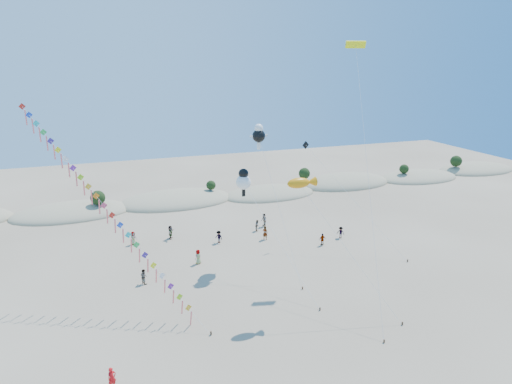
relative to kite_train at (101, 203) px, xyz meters
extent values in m
ellipsoid|color=gray|center=(-5.27, 27.40, -9.77)|extent=(17.60, 9.68, 3.00)
ellipsoid|color=#163814|center=(-5.27, 27.40, -8.94)|extent=(14.08, 6.34, 0.70)
ellipsoid|color=gray|center=(10.73, 28.10, -9.77)|extent=(19.00, 10.45, 3.40)
ellipsoid|color=#163814|center=(10.73, 28.10, -8.83)|extent=(15.20, 6.84, 0.76)
ellipsoid|color=gray|center=(26.73, 26.70, -9.77)|extent=(16.40, 9.02, 2.80)
ellipsoid|color=#163814|center=(26.73, 26.70, -9.00)|extent=(13.12, 5.90, 0.66)
ellipsoid|color=gray|center=(42.73, 28.50, -9.77)|extent=(18.00, 9.90, 3.80)
ellipsoid|color=#163814|center=(42.73, 28.50, -8.72)|extent=(14.40, 6.48, 0.72)
ellipsoid|color=gray|center=(58.73, 27.30, -9.77)|extent=(16.80, 9.24, 3.00)
ellipsoid|color=#163814|center=(58.73, 27.30, -8.94)|extent=(13.44, 6.05, 0.67)
ellipsoid|color=gray|center=(74.73, 28.70, -9.77)|extent=(17.60, 9.68, 3.20)
ellipsoid|color=#163814|center=(74.73, 28.70, -8.89)|extent=(14.08, 6.34, 0.70)
sphere|color=black|center=(-1.27, 26.20, -7.29)|extent=(2.20, 2.20, 2.20)
sphere|color=black|center=(16.73, 28.20, -7.53)|extent=(1.60, 1.60, 1.60)
sphere|color=black|center=(34.73, 29.60, -7.33)|extent=(2.10, 2.10, 2.10)
sphere|color=black|center=(54.73, 26.90, -7.45)|extent=(1.80, 1.80, 1.80)
sphere|color=black|center=(68.73, 28.40, -7.25)|extent=(2.30, 2.30, 2.30)
cube|color=#3F2D1E|center=(7.85, -9.22, -9.59)|extent=(0.12, 0.12, 0.35)
cylinder|color=silver|center=(0.68, -0.82, -0.77)|extent=(14.38, 16.83, 18.02)
cube|color=yellow|center=(6.34, -7.45, -7.87)|extent=(1.25, 0.49, 1.32)
cube|color=#F76870|center=(6.52, -7.40, -8.97)|extent=(0.19, 0.45, 1.55)
cube|color=#9AE51A|center=(5.73, -6.74, -7.11)|extent=(1.25, 0.49, 1.32)
cube|color=#F76870|center=(5.91, -6.69, -8.21)|extent=(0.19, 0.45, 1.55)
cube|color=purple|center=(5.12, -6.02, -6.34)|extent=(1.25, 0.49, 1.32)
cube|color=#F76870|center=(5.30, -5.97, -7.44)|extent=(0.19, 0.45, 1.55)
cube|color=white|center=(4.51, -5.30, -5.57)|extent=(1.25, 0.49, 1.32)
cube|color=#F76870|center=(4.69, -5.25, -6.67)|extent=(0.19, 0.45, 1.55)
cube|color=#F8FA1A|center=(3.90, -4.59, -4.81)|extent=(1.25, 0.49, 1.32)
cube|color=#F76870|center=(4.08, -4.54, -5.91)|extent=(0.19, 0.45, 1.55)
cube|color=#3F2491|center=(3.28, -3.87, -4.04)|extent=(1.25, 0.49, 1.32)
cube|color=#F76870|center=(3.46, -3.82, -5.14)|extent=(0.19, 0.45, 1.55)
cube|color=green|center=(2.67, -3.16, -3.27)|extent=(1.25, 0.49, 1.32)
cube|color=#F76870|center=(2.85, -3.11, -4.37)|extent=(0.19, 0.45, 1.55)
cube|color=#19C0C1|center=(2.06, -2.44, -2.50)|extent=(1.25, 0.49, 1.32)
cube|color=#F76870|center=(2.24, -2.39, -3.60)|extent=(0.19, 0.45, 1.55)
cube|color=blue|center=(1.45, -1.72, -1.74)|extent=(1.25, 0.49, 1.32)
cube|color=#F76870|center=(1.63, -1.67, -2.84)|extent=(0.19, 0.45, 1.55)
cube|color=red|center=(0.84, -1.01, -0.97)|extent=(1.25, 0.49, 1.32)
cube|color=#F76870|center=(1.02, -0.96, -2.07)|extent=(0.19, 0.45, 1.55)
cube|color=#DC4569|center=(0.23, -0.29, -0.20)|extent=(1.25, 0.49, 1.32)
cube|color=#F76870|center=(0.41, -0.24, -1.30)|extent=(0.19, 0.45, 1.55)
cube|color=orange|center=(-0.38, 0.42, 0.56)|extent=(1.25, 0.49, 1.32)
cube|color=#F76870|center=(-0.20, 0.47, -0.54)|extent=(0.19, 0.45, 1.55)
cube|color=yellow|center=(-0.99, 1.14, 1.33)|extent=(1.25, 0.49, 1.32)
cube|color=#F76870|center=(-0.81, 1.19, 0.23)|extent=(0.19, 0.45, 1.55)
cube|color=#9AE51A|center=(-1.61, 1.86, 2.10)|extent=(1.25, 0.49, 1.32)
cube|color=#F76870|center=(-1.43, 1.91, 1.00)|extent=(0.19, 0.45, 1.55)
cube|color=purple|center=(-2.22, 2.57, 2.87)|extent=(1.25, 0.49, 1.32)
cube|color=#F76870|center=(-2.04, 2.62, 1.77)|extent=(0.19, 0.45, 1.55)
cube|color=white|center=(-2.83, 3.29, 3.63)|extent=(1.25, 0.49, 1.32)
cube|color=#F76870|center=(-2.65, 3.34, 2.53)|extent=(0.19, 0.45, 1.55)
cube|color=#F8FA1A|center=(-3.44, 4.00, 4.40)|extent=(1.25, 0.49, 1.32)
cube|color=#F76870|center=(-3.26, 4.05, 3.30)|extent=(0.19, 0.45, 1.55)
cube|color=#3F2491|center=(-4.05, 4.72, 5.17)|extent=(1.25, 0.49, 1.32)
cube|color=#F76870|center=(-3.87, 4.77, 4.07)|extent=(0.19, 0.45, 1.55)
cube|color=green|center=(-4.66, 5.44, 5.93)|extent=(1.25, 0.49, 1.32)
cube|color=#F76870|center=(-4.48, 5.49, 4.83)|extent=(0.19, 0.45, 1.55)
cube|color=#19C0C1|center=(-5.27, 6.15, 6.70)|extent=(1.25, 0.49, 1.32)
cube|color=#F76870|center=(-5.09, 6.20, 5.60)|extent=(0.19, 0.45, 1.55)
cube|color=blue|center=(-5.88, 6.87, 7.47)|extent=(1.25, 0.49, 1.32)
cube|color=#F76870|center=(-5.70, 6.92, 6.37)|extent=(0.19, 0.45, 1.55)
cube|color=red|center=(-6.50, 7.58, 8.24)|extent=(1.25, 0.49, 1.32)
cube|color=#F76870|center=(-6.32, 7.63, 7.14)|extent=(0.19, 0.45, 1.55)
cube|color=#3F2D1E|center=(24.09, -13.30, -9.62)|extent=(0.10, 0.10, 0.30)
cylinder|color=silver|center=(20.44, -9.96, -3.83)|extent=(7.34, 6.71, 11.89)
ellipsoid|color=orange|center=(16.79, -6.62, 2.10)|extent=(2.17, 0.96, 0.96)
cone|color=orange|center=(18.00, -6.62, 2.10)|extent=(0.87, 0.87, 0.87)
cube|color=#3F2D1E|center=(18.31, -8.86, -9.62)|extent=(0.10, 0.10, 0.30)
cylinder|color=silver|center=(16.60, -2.56, -5.07)|extent=(3.45, 12.62, 9.41)
sphere|color=white|center=(14.89, 3.73, -0.38)|extent=(1.66, 1.66, 1.66)
sphere|color=black|center=(14.89, 3.73, 0.62)|extent=(1.11, 1.11, 1.11)
cube|color=black|center=(14.89, 3.73, -1.61)|extent=(0.35, 0.18, 0.80)
cube|color=#3F2D1E|center=(18.40, -4.83, -9.62)|extent=(0.10, 0.10, 0.30)
cylinder|color=silver|center=(17.60, -0.35, -2.57)|extent=(1.63, 8.97, 14.40)
sphere|color=black|center=(16.80, 4.12, 4.62)|extent=(1.44, 1.44, 1.44)
sphere|color=white|center=(16.80, 4.12, 5.48)|extent=(0.93, 0.93, 0.93)
cube|color=white|center=(16.80, 4.12, 3.50)|extent=(0.35, 0.18, 0.80)
cube|color=white|center=(16.10, 4.12, 4.62)|extent=(0.60, 0.15, 0.25)
cube|color=white|center=(17.50, 4.12, 4.62)|extent=(0.60, 0.15, 0.25)
cube|color=#3F2D1E|center=(21.09, -14.89, -9.62)|extent=(0.10, 0.10, 0.30)
cylinder|color=silver|center=(23.88, -6.68, 2.19)|extent=(5.60, 16.46, 23.92)
cube|color=#FCFA0D|center=(26.66, 1.54, 14.14)|extent=(2.19, 0.89, 0.77)
cube|color=black|center=(26.66, 1.56, 14.14)|extent=(2.12, 0.55, 0.19)
cube|color=#3F2D1E|center=(32.58, -3.07, -9.62)|extent=(0.10, 0.10, 0.30)
cylinder|color=silver|center=(28.48, 2.47, -3.65)|extent=(8.22, 11.11, 12.25)
cube|color=black|center=(24.39, 8.01, 2.46)|extent=(1.02, 0.30, 1.05)
imported|color=red|center=(-0.14, -12.94, -8.95)|extent=(0.71, 0.61, 1.64)
imported|color=slate|center=(3.29, 1.67, -8.96)|extent=(0.94, 1.00, 1.62)
imported|color=slate|center=(9.58, 4.39, -8.92)|extent=(0.99, 0.93, 1.70)
imported|color=slate|center=(13.27, 9.38, -8.96)|extent=(1.11, 1.20, 1.62)
imported|color=slate|center=(19.27, 11.60, -9.00)|extent=(0.87, 0.94, 1.55)
imported|color=slate|center=(19.23, 8.48, -8.87)|extent=(0.78, 0.74, 1.79)
imported|color=slate|center=(20.65, 12.83, -8.84)|extent=(0.76, 0.95, 1.86)
imported|color=slate|center=(2.93, 12.43, -8.91)|extent=(1.00, 0.90, 1.72)
imported|color=slate|center=(25.43, 4.39, -8.99)|extent=(0.91, 0.39, 1.55)
imported|color=slate|center=(28.79, 5.73, -9.00)|extent=(1.10, 1.10, 1.53)
imported|color=slate|center=(7.64, 12.71, -8.88)|extent=(1.11, 1.73, 1.79)
camera|label=1|loc=(1.33, -39.86, 12.36)|focal=30.00mm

